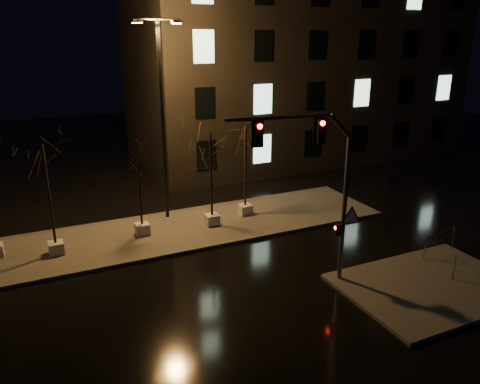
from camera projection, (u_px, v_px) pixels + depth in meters
name	position (u px, v px, depth m)	size (l,w,h in m)	color
ground	(222.00, 287.00, 18.51)	(90.00, 90.00, 0.00)	black
median	(176.00, 231.00, 23.64)	(22.00, 5.00, 0.15)	#423F3B
sidewalk_corner	(431.00, 286.00, 18.48)	(7.00, 5.00, 0.15)	#423F3B
building	(295.00, 60.00, 37.15)	(25.00, 12.00, 15.00)	black
tree_1	(45.00, 170.00, 19.76)	(1.80, 1.80, 5.16)	#BAB6AD
tree_2	(138.00, 162.00, 21.88)	(1.80, 1.80, 4.83)	#BAB6AD
tree_3	(211.00, 154.00, 22.99)	(1.80, 1.80, 4.95)	#BAB6AD
tree_4	(246.00, 147.00, 24.40)	(1.80, 1.80, 4.96)	#BAB6AD
traffic_signal_mast	(320.00, 176.00, 17.27)	(5.40, 1.10, 6.69)	#55575C
streetlight_main	(162.00, 109.00, 23.41)	(2.52, 0.66, 10.09)	black
guard_rail_a	(440.00, 239.00, 20.97)	(2.28, 0.47, 1.00)	#55575C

